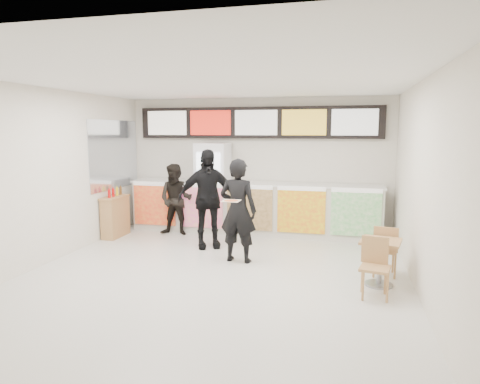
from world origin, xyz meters
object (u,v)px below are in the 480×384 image
(service_counter, at_px, (253,208))
(customer_left, at_px, (176,200))
(drinks_fridge, at_px, (213,187))
(cafe_table, at_px, (380,254))
(customer_mid, at_px, (207,199))
(condiment_ledge, at_px, (115,216))
(customer_main, at_px, (238,211))

(service_counter, height_order, customer_left, customer_left)
(service_counter, distance_m, drinks_fridge, 1.03)
(cafe_table, bearing_deg, customer_mid, 167.38)
(cafe_table, relative_size, condiment_ledge, 1.38)
(service_counter, distance_m, customer_main, 2.14)
(drinks_fridge, distance_m, customer_mid, 1.40)
(customer_main, bearing_deg, service_counter, -79.43)
(drinks_fridge, height_order, condiment_ledge, drinks_fridge)
(customer_left, xyz_separation_m, customer_mid, (0.98, -0.81, 0.18))
(customer_main, height_order, cafe_table, customer_main)
(service_counter, bearing_deg, cafe_table, -47.70)
(customer_main, bearing_deg, cafe_table, 170.07)
(service_counter, bearing_deg, customer_left, -161.24)
(customer_left, bearing_deg, customer_mid, -41.71)
(service_counter, height_order, drinks_fridge, drinks_fridge)
(condiment_ledge, bearing_deg, customer_left, 21.09)
(drinks_fridge, height_order, customer_mid, drinks_fridge)
(drinks_fridge, relative_size, customer_mid, 1.04)
(drinks_fridge, bearing_deg, cafe_table, -38.82)
(drinks_fridge, xyz_separation_m, customer_left, (-0.67, -0.56, -0.22))
(service_counter, bearing_deg, drinks_fridge, 179.01)
(drinks_fridge, xyz_separation_m, customer_mid, (0.31, -1.37, -0.04))
(cafe_table, bearing_deg, customer_main, 175.85)
(customer_left, relative_size, condiment_ledge, 1.49)
(customer_main, distance_m, customer_left, 2.37)
(service_counter, height_order, condiment_ledge, service_counter)
(service_counter, relative_size, drinks_fridge, 2.78)
(customer_main, bearing_deg, customer_mid, -37.12)
(customer_main, relative_size, cafe_table, 1.25)
(customer_mid, xyz_separation_m, condiment_ledge, (-2.19, 0.34, -0.51))
(customer_main, distance_m, customer_mid, 1.11)
(customer_mid, bearing_deg, drinks_fridge, 75.79)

